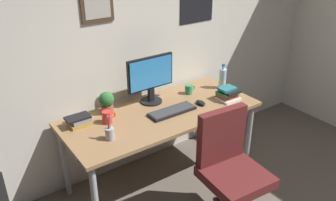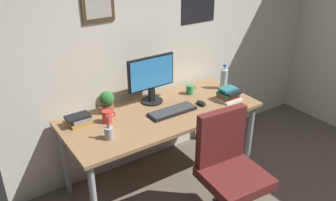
# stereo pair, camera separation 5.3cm
# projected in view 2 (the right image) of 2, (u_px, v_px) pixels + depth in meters

# --- Properties ---
(wall_back) EXTENTS (4.40, 0.10, 2.60)m
(wall_back) POSITION_uv_depth(u_px,v_px,m) (150.00, 33.00, 3.24)
(wall_back) COLOR silver
(wall_back) RESTS_ON ground_plane
(desk) EXTENTS (1.73, 0.75, 0.74)m
(desk) POSITION_uv_depth(u_px,v_px,m) (162.00, 119.00, 3.09)
(desk) COLOR #936D47
(desk) RESTS_ON ground_plane
(office_chair) EXTENTS (0.56, 0.57, 0.95)m
(office_chair) POSITION_uv_depth(u_px,v_px,m) (229.00, 165.00, 2.71)
(office_chair) COLOR #591E1E
(office_chair) RESTS_ON ground_plane
(monitor) EXTENTS (0.46, 0.20, 0.43)m
(monitor) POSITION_uv_depth(u_px,v_px,m) (151.00, 77.00, 3.13)
(monitor) COLOR black
(monitor) RESTS_ON desk
(keyboard) EXTENTS (0.43, 0.15, 0.03)m
(keyboard) POSITION_uv_depth(u_px,v_px,m) (172.00, 111.00, 3.04)
(keyboard) COLOR black
(keyboard) RESTS_ON desk
(computer_mouse) EXTENTS (0.06, 0.11, 0.04)m
(computer_mouse) POSITION_uv_depth(u_px,v_px,m) (201.00, 103.00, 3.17)
(computer_mouse) COLOR black
(computer_mouse) RESTS_ON desk
(water_bottle) EXTENTS (0.07, 0.07, 0.25)m
(water_bottle) POSITION_uv_depth(u_px,v_px,m) (224.00, 79.00, 3.46)
(water_bottle) COLOR silver
(water_bottle) RESTS_ON desk
(coffee_mug_near) EXTENTS (0.12, 0.08, 0.10)m
(coffee_mug_near) POSITION_uv_depth(u_px,v_px,m) (107.00, 116.00, 2.87)
(coffee_mug_near) COLOR red
(coffee_mug_near) RESTS_ON desk
(coffee_mug_far) EXTENTS (0.11, 0.07, 0.09)m
(coffee_mug_far) POSITION_uv_depth(u_px,v_px,m) (190.00, 89.00, 3.37)
(coffee_mug_far) COLOR #2D8C59
(coffee_mug_far) RESTS_ON desk
(potted_plant) EXTENTS (0.13, 0.13, 0.19)m
(potted_plant) POSITION_uv_depth(u_px,v_px,m) (107.00, 101.00, 3.01)
(potted_plant) COLOR brown
(potted_plant) RESTS_ON desk
(pen_cup) EXTENTS (0.07, 0.07, 0.20)m
(pen_cup) POSITION_uv_depth(u_px,v_px,m) (109.00, 132.00, 2.65)
(pen_cup) COLOR #9EA0A5
(pen_cup) RESTS_ON desk
(book_stack_left) EXTENTS (0.19, 0.17, 0.12)m
(book_stack_left) POSITION_uv_depth(u_px,v_px,m) (229.00, 94.00, 3.25)
(book_stack_left) COLOR silver
(book_stack_left) RESTS_ON desk
(book_stack_right) EXTENTS (0.20, 0.16, 0.08)m
(book_stack_right) POSITION_uv_depth(u_px,v_px,m) (79.00, 119.00, 2.86)
(book_stack_right) COLOR gold
(book_stack_right) RESTS_ON desk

